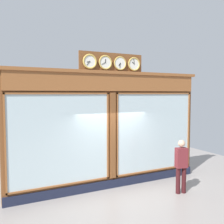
% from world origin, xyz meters
% --- Properties ---
extents(shop_facade, '(6.92, 0.42, 4.43)m').
position_xyz_m(shop_facade, '(0.00, -0.13, 1.96)').
color(shop_facade, brown).
rests_on(shop_facade, ground_plane).
extents(pedestrian, '(0.40, 0.29, 1.69)m').
position_xyz_m(pedestrian, '(-1.72, 1.40, 0.93)').
color(pedestrian, '#3A1316').
rests_on(pedestrian, ground_plane).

